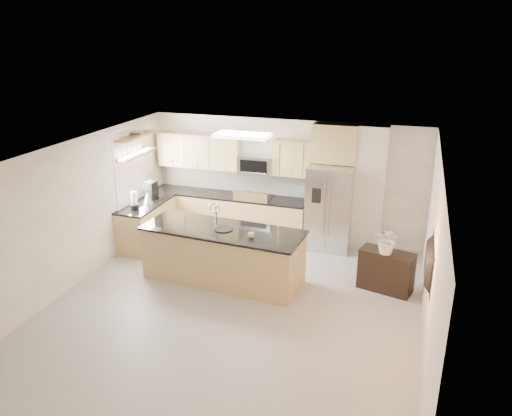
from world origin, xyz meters
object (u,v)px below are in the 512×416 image
(range, at_px, (254,217))
(platter, at_px, (223,229))
(microwave, at_px, (256,165))
(blender, at_px, (134,202))
(island, at_px, (223,254))
(credenza, at_px, (386,271))
(refrigerator, at_px, (330,208))
(cup, at_px, (251,235))
(bowl, at_px, (137,132))
(television, at_px, (425,262))
(coffee_maker, at_px, (151,191))
(flower_vase, at_px, (389,234))
(kettle, at_px, (148,197))

(range, height_order, platter, range)
(microwave, height_order, blender, microwave)
(range, bearing_deg, island, -87.71)
(credenza, xyz_separation_m, platter, (-2.85, -0.53, 0.64))
(microwave, distance_m, refrigerator, 1.82)
(cup, bearing_deg, refrigerator, 66.80)
(bowl, distance_m, television, 6.27)
(range, relative_size, island, 0.38)
(refrigerator, distance_m, island, 2.61)
(bowl, bearing_deg, range, 21.22)
(range, height_order, island, island)
(island, bearing_deg, coffee_maker, 152.47)
(cup, xyz_separation_m, flower_vase, (2.24, 0.65, 0.05))
(range, distance_m, flower_vase, 3.43)
(kettle, relative_size, television, 0.26)
(cup, xyz_separation_m, television, (2.82, -0.82, 0.30))
(cup, height_order, television, television)
(island, xyz_separation_m, platter, (0.02, -0.01, 0.51))
(range, distance_m, island, 2.09)
(platter, distance_m, television, 3.57)
(refrigerator, height_order, flower_vase, refrigerator)
(coffee_maker, bearing_deg, television, -22.85)
(kettle, xyz_separation_m, bowl, (-0.22, 0.16, 1.34))
(credenza, bearing_deg, cup, -147.77)
(range, bearing_deg, kettle, -152.98)
(refrigerator, relative_size, kettle, 6.41)
(refrigerator, bearing_deg, blender, -159.06)
(television, bearing_deg, island, 73.27)
(range, xyz_separation_m, platter, (0.10, -2.10, 0.54))
(coffee_maker, bearing_deg, kettle, -75.70)
(range, distance_m, kettle, 2.34)
(cup, distance_m, flower_vase, 2.34)
(cup, distance_m, platter, 0.62)
(coffee_maker, bearing_deg, credenza, -9.17)
(microwave, distance_m, flower_vase, 3.47)
(platter, relative_size, kettle, 1.22)
(credenza, distance_m, coffee_maker, 5.17)
(cup, height_order, blender, blender)
(kettle, height_order, television, television)
(bowl, height_order, television, bowl)
(television, bearing_deg, refrigerator, 31.04)
(credenza, distance_m, blender, 5.08)
(credenza, xyz_separation_m, flower_vase, (-0.02, -0.08, 0.74))
(platter, relative_size, television, 0.32)
(flower_vase, bearing_deg, cup, -163.88)
(microwave, bearing_deg, range, -90.00)
(microwave, height_order, credenza, microwave)
(cup, height_order, flower_vase, flower_vase)
(island, distance_m, platter, 0.51)
(range, xyz_separation_m, coffee_maker, (-2.09, -0.76, 0.63))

